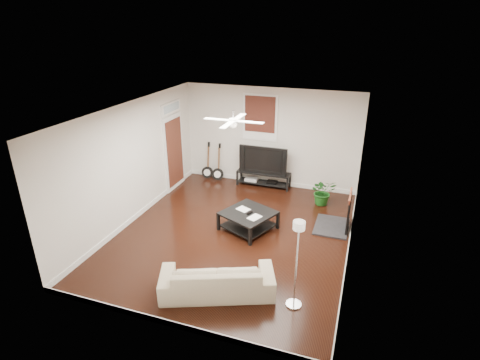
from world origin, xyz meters
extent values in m
cube|color=black|center=(0.00, 0.00, 0.00)|extent=(5.00, 6.00, 0.01)
cube|color=white|center=(0.00, 0.00, 2.80)|extent=(5.00, 6.00, 0.01)
cube|color=silver|center=(0.00, 3.00, 1.40)|extent=(5.00, 0.01, 2.80)
cube|color=silver|center=(0.00, -3.00, 1.40)|extent=(5.00, 0.01, 2.80)
cube|color=silver|center=(-2.50, 0.00, 1.40)|extent=(0.01, 6.00, 2.80)
cube|color=silver|center=(2.50, 0.00, 1.40)|extent=(0.01, 6.00, 2.80)
cube|color=#984631|center=(2.49, 1.00, 1.40)|extent=(0.02, 2.20, 2.80)
cube|color=black|center=(2.20, 1.00, 0.46)|extent=(0.80, 1.10, 0.92)
cube|color=#3A140F|center=(-0.30, 2.97, 1.95)|extent=(1.00, 0.06, 1.30)
cube|color=white|center=(-2.46, 1.90, 1.25)|extent=(0.08, 1.00, 2.50)
cube|color=black|center=(-0.10, 2.78, 0.21)|extent=(1.53, 0.41, 0.43)
imported|color=black|center=(-0.10, 2.80, 0.83)|extent=(1.37, 0.18, 0.79)
cube|color=black|center=(0.24, 0.29, 0.22)|extent=(1.36, 1.36, 0.43)
imported|color=beige|center=(0.40, -1.98, 0.29)|extent=(2.13, 1.46, 0.58)
imported|color=#185419|center=(1.67, 2.14, 0.35)|extent=(0.80, 0.76, 0.71)
camera|label=1|loc=(2.55, -6.98, 4.47)|focal=28.40mm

